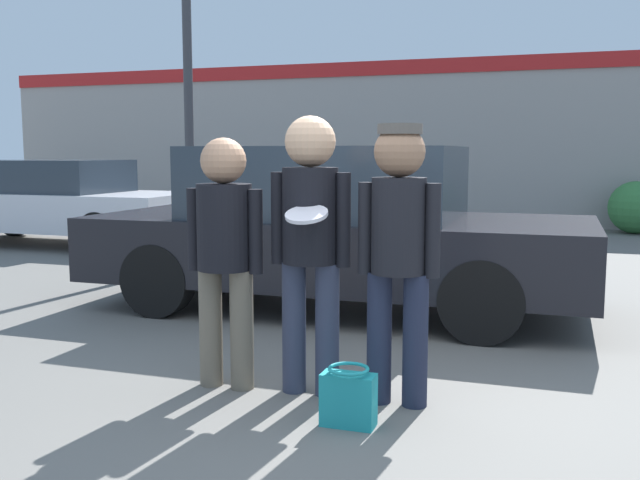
{
  "coord_description": "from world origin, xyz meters",
  "views": [
    {
      "loc": [
        1.05,
        -3.94,
        1.51
      ],
      "look_at": [
        -0.39,
        0.34,
        0.95
      ],
      "focal_mm": 40.0,
      "sensor_mm": 36.0,
      "label": 1
    }
  ],
  "objects_px": {
    "parked_car_near": "(334,229)",
    "shrub": "(636,207)",
    "person_middle_with_frisbee": "(310,230)",
    "parked_car_far": "(51,201)",
    "person_right": "(398,240)",
    "handbag": "(348,398)",
    "person_left": "(225,242)"
  },
  "relations": [
    {
      "from": "parked_car_near",
      "to": "shrub",
      "type": "relative_size",
      "value": 4.82
    },
    {
      "from": "person_left",
      "to": "parked_car_far",
      "type": "relative_size",
      "value": 0.34
    },
    {
      "from": "parked_car_near",
      "to": "handbag",
      "type": "xyz_separation_m",
      "value": [
        0.98,
        -2.84,
        -0.62
      ]
    },
    {
      "from": "person_right",
      "to": "handbag",
      "type": "distance_m",
      "value": 0.96
    },
    {
      "from": "person_right",
      "to": "parked_car_near",
      "type": "height_order",
      "value": "person_right"
    },
    {
      "from": "person_left",
      "to": "shrub",
      "type": "bearing_deg",
      "value": 72.07
    },
    {
      "from": "person_middle_with_frisbee",
      "to": "parked_car_far",
      "type": "xyz_separation_m",
      "value": [
        -6.47,
        5.54,
        -0.33
      ]
    },
    {
      "from": "person_left",
      "to": "parked_car_far",
      "type": "distance_m",
      "value": 8.14
    },
    {
      "from": "person_middle_with_frisbee",
      "to": "shrub",
      "type": "relative_size",
      "value": 1.77
    },
    {
      "from": "shrub",
      "to": "person_right",
      "type": "bearing_deg",
      "value": -102.23
    },
    {
      "from": "handbag",
      "to": "parked_car_far",
      "type": "bearing_deg",
      "value": 138.85
    },
    {
      "from": "parked_car_near",
      "to": "shrub",
      "type": "height_order",
      "value": "parked_car_near"
    },
    {
      "from": "person_middle_with_frisbee",
      "to": "parked_car_far",
      "type": "relative_size",
      "value": 0.36
    },
    {
      "from": "shrub",
      "to": "handbag",
      "type": "bearing_deg",
      "value": -102.65
    },
    {
      "from": "parked_car_near",
      "to": "shrub",
      "type": "bearing_deg",
      "value": 66.75
    },
    {
      "from": "parked_car_near",
      "to": "handbag",
      "type": "bearing_deg",
      "value": -70.98
    },
    {
      "from": "handbag",
      "to": "person_right",
      "type": "bearing_deg",
      "value": 67.82
    },
    {
      "from": "parked_car_near",
      "to": "parked_car_far",
      "type": "bearing_deg",
      "value": 151.83
    },
    {
      "from": "parked_car_near",
      "to": "shrub",
      "type": "xyz_separation_m",
      "value": [
        3.39,
        7.88,
        -0.29
      ]
    },
    {
      "from": "parked_car_far",
      "to": "person_right",
      "type": "bearing_deg",
      "value": -38.33
    },
    {
      "from": "person_right",
      "to": "parked_car_near",
      "type": "xyz_separation_m",
      "value": [
        -1.16,
        2.41,
        -0.22
      ]
    },
    {
      "from": "shrub",
      "to": "parked_car_far",
      "type": "bearing_deg",
      "value": -152.86
    },
    {
      "from": "parked_car_near",
      "to": "person_middle_with_frisbee",
      "type": "bearing_deg",
      "value": -75.92
    },
    {
      "from": "person_middle_with_frisbee",
      "to": "handbag",
      "type": "height_order",
      "value": "person_middle_with_frisbee"
    },
    {
      "from": "person_left",
      "to": "person_right",
      "type": "distance_m",
      "value": 1.11
    },
    {
      "from": "parked_car_near",
      "to": "parked_car_far",
      "type": "xyz_separation_m",
      "value": [
        -5.87,
        3.14,
        -0.07
      ]
    },
    {
      "from": "parked_car_far",
      "to": "handbag",
      "type": "relative_size",
      "value": 14.14
    },
    {
      "from": "person_left",
      "to": "parked_car_near",
      "type": "relative_size",
      "value": 0.34
    },
    {
      "from": "handbag",
      "to": "person_middle_with_frisbee",
      "type": "bearing_deg",
      "value": 130.28
    },
    {
      "from": "parked_car_near",
      "to": "parked_car_far",
      "type": "distance_m",
      "value": 6.65
    },
    {
      "from": "person_right",
      "to": "parked_car_near",
      "type": "bearing_deg",
      "value": 115.61
    },
    {
      "from": "person_left",
      "to": "person_middle_with_frisbee",
      "type": "bearing_deg",
      "value": 5.57
    }
  ]
}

